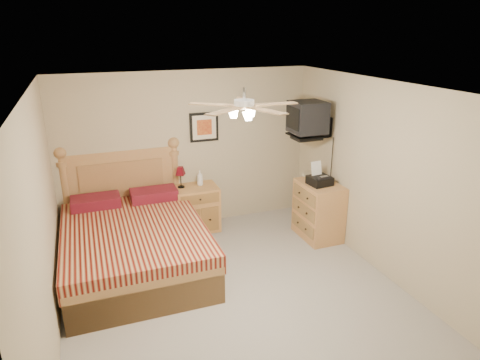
# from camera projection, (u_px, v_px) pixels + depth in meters

# --- Properties ---
(floor) EXTENTS (4.50, 4.50, 0.00)m
(floor) POSITION_uv_depth(u_px,v_px,m) (238.00, 298.00, 5.18)
(floor) COLOR gray
(floor) RESTS_ON ground
(ceiling) EXTENTS (4.00, 4.50, 0.04)m
(ceiling) POSITION_uv_depth(u_px,v_px,m) (237.00, 89.00, 4.34)
(ceiling) COLOR white
(ceiling) RESTS_ON ground
(wall_back) EXTENTS (4.00, 0.04, 2.50)m
(wall_back) POSITION_uv_depth(u_px,v_px,m) (188.00, 151.00, 6.74)
(wall_back) COLOR tan
(wall_back) RESTS_ON ground
(wall_front) EXTENTS (4.00, 0.04, 2.50)m
(wall_front) POSITION_uv_depth(u_px,v_px,m) (357.00, 327.00, 2.78)
(wall_front) COLOR tan
(wall_front) RESTS_ON ground
(wall_left) EXTENTS (0.04, 4.50, 2.50)m
(wall_left) POSITION_uv_depth(u_px,v_px,m) (42.00, 231.00, 4.10)
(wall_left) COLOR tan
(wall_left) RESTS_ON ground
(wall_right) EXTENTS (0.04, 4.50, 2.50)m
(wall_right) POSITION_uv_depth(u_px,v_px,m) (385.00, 181.00, 5.43)
(wall_right) COLOR tan
(wall_right) RESTS_ON ground
(bed) EXTENTS (1.79, 2.33, 1.50)m
(bed) POSITION_uv_depth(u_px,v_px,m) (132.00, 218.00, 5.57)
(bed) COLOR #BD7F47
(bed) RESTS_ON ground
(nightstand) EXTENTS (0.68, 0.51, 0.73)m
(nightstand) POSITION_uv_depth(u_px,v_px,m) (197.00, 208.00, 6.84)
(nightstand) COLOR #BC7446
(nightstand) RESTS_ON ground
(table_lamp) EXTENTS (0.23, 0.23, 0.34)m
(table_lamp) POSITION_uv_depth(u_px,v_px,m) (181.00, 177.00, 6.64)
(table_lamp) COLOR #56060F
(table_lamp) RESTS_ON nightstand
(lotion_bottle) EXTENTS (0.11, 0.11, 0.25)m
(lotion_bottle) POSITION_uv_depth(u_px,v_px,m) (200.00, 178.00, 6.75)
(lotion_bottle) COLOR white
(lotion_bottle) RESTS_ON nightstand
(framed_picture) EXTENTS (0.46, 0.04, 0.46)m
(framed_picture) POSITION_uv_depth(u_px,v_px,m) (204.00, 127.00, 6.69)
(framed_picture) COLOR black
(framed_picture) RESTS_ON wall_back
(dresser) EXTENTS (0.52, 0.75, 0.88)m
(dresser) POSITION_uv_depth(u_px,v_px,m) (318.00, 210.00, 6.56)
(dresser) COLOR #BD8542
(dresser) RESTS_ON ground
(fax_machine) EXTENTS (0.34, 0.36, 0.33)m
(fax_machine) POSITION_uv_depth(u_px,v_px,m) (320.00, 174.00, 6.32)
(fax_machine) COLOR black
(fax_machine) RESTS_ON dresser
(magazine_lower) EXTENTS (0.28, 0.32, 0.02)m
(magazine_lower) POSITION_uv_depth(u_px,v_px,m) (308.00, 178.00, 6.63)
(magazine_lower) COLOR #BEB498
(magazine_lower) RESTS_ON dresser
(magazine_upper) EXTENTS (0.31, 0.36, 0.02)m
(magazine_upper) POSITION_uv_depth(u_px,v_px,m) (309.00, 176.00, 6.62)
(magazine_upper) COLOR tan
(magazine_upper) RESTS_ON magazine_lower
(wall_tv) EXTENTS (0.56, 0.46, 0.58)m
(wall_tv) POSITION_uv_depth(u_px,v_px,m) (316.00, 119.00, 6.34)
(wall_tv) COLOR black
(wall_tv) RESTS_ON wall_right
(ceiling_fan) EXTENTS (1.14, 1.14, 0.28)m
(ceiling_fan) POSITION_uv_depth(u_px,v_px,m) (244.00, 106.00, 4.21)
(ceiling_fan) COLOR white
(ceiling_fan) RESTS_ON ceiling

